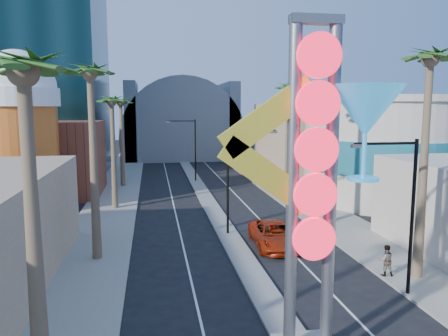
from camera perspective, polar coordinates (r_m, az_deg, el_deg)
sidewalk_west at (r=47.40m, az=-14.14°, el=-3.79°), size 5.00×100.00×0.15m
sidewalk_east at (r=49.54m, az=8.36°, el=-3.13°), size 5.00×100.00×0.15m
median at (r=50.47m, az=-3.04°, el=-2.85°), size 1.60×84.00×0.15m
brick_filler_west at (r=50.68m, az=-21.36°, el=1.15°), size 10.00×10.00×8.00m
filler_east at (r=63.20m, az=10.48°, el=3.71°), size 10.00×20.00×10.00m
beer_mug at (r=42.88m, az=-25.11°, el=4.96°), size 7.00×7.00×14.50m
turquoise_building at (r=47.67m, az=20.14°, el=2.32°), size 16.60×16.60×10.60m
canopy at (r=83.61m, az=-5.67°, el=4.33°), size 22.00×16.00×22.00m
neon_sign at (r=15.72m, az=14.28°, el=-0.39°), size 6.53×2.60×12.55m
streetlight_0 at (r=32.18m, az=1.46°, el=-0.35°), size 3.79×0.25×8.00m
streetlight_1 at (r=55.68m, az=-4.32°, el=3.14°), size 3.79×0.25×8.00m
streetlight_2 at (r=23.28m, az=22.48°, el=-4.28°), size 3.45×0.25×8.00m
palm_0 at (r=13.74m, az=-24.61°, el=8.96°), size 2.40×2.40×11.70m
palm_1 at (r=27.53m, az=-17.06°, el=10.32°), size 2.40×2.40×12.70m
palm_2 at (r=41.42m, az=-14.44°, el=7.64°), size 2.40×2.40×11.20m
palm_3 at (r=53.39m, az=-13.34°, el=7.69°), size 2.40×2.40×11.20m
palm_5 at (r=25.79m, az=25.25°, el=11.09°), size 2.40×2.40×13.20m
palm_6 at (r=36.29m, az=14.24°, el=8.36°), size 2.40×2.40×11.70m
palm_7 at (r=47.55m, az=8.42°, el=9.43°), size 2.40×2.40×12.70m
red_pickup at (r=30.49m, az=6.61°, el=-8.65°), size 3.03×6.14×1.67m
pedestrian_b at (r=26.53m, az=20.37°, el=-11.22°), size 0.96×0.80×1.77m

